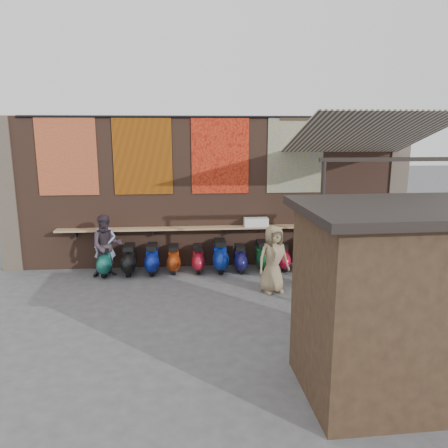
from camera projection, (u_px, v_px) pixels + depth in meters
name	position (u px, v px, depth m)	size (l,w,h in m)	color
ground	(215.00, 300.00, 9.56)	(70.00, 70.00, 0.00)	#474749
brick_wall	(209.00, 192.00, 11.77)	(10.00, 0.40, 4.00)	brown
pier_left	(9.00, 195.00, 11.34)	(0.50, 0.50, 4.00)	#4C4238
pier_right	(394.00, 190.00, 12.20)	(0.50, 0.50, 4.00)	#4C4238
eating_counter	(210.00, 228.00, 11.60)	(8.00, 0.32, 0.05)	#9E7A51
shelf_box	(256.00, 222.00, 11.64)	(0.64, 0.29, 0.23)	white
tapestry_redgold	(67.00, 156.00, 11.04)	(1.50, 0.02, 2.00)	maroon
tapestry_sun	(143.00, 156.00, 11.20)	(1.50, 0.02, 2.00)	#D4660C
tapestry_orange	(220.00, 155.00, 11.37)	(1.50, 0.02, 2.00)	red
tapestry_multi	(296.00, 155.00, 11.53)	(1.50, 0.02, 2.00)	teal
hang_rail	(208.00, 117.00, 11.12)	(0.06, 0.06, 9.50)	black
scooter_stool_0	(106.00, 261.00, 11.17)	(0.35, 0.78, 0.74)	#165B51
scooter_stool_1	(129.00, 260.00, 11.23)	(0.36, 0.79, 0.75)	black
scooter_stool_2	(152.00, 259.00, 11.30)	(0.36, 0.79, 0.75)	navy
scooter_stool_3	(174.00, 259.00, 11.39)	(0.33, 0.73, 0.69)	maroon
scooter_stool_4	(198.00, 259.00, 11.45)	(0.32, 0.72, 0.69)	maroon
scooter_stool_5	(220.00, 256.00, 11.46)	(0.39, 0.86, 0.82)	navy
scooter_stool_6	(240.00, 258.00, 11.47)	(0.32, 0.72, 0.68)	#151348
scooter_stool_7	(262.00, 256.00, 11.59)	(0.36, 0.79, 0.75)	#0E4825
scooter_stool_8	(283.00, 257.00, 11.60)	(0.32, 0.71, 0.67)	#B70E2A
scooter_stool_9	(305.00, 254.00, 11.66)	(0.38, 0.84, 0.80)	#0C5413
diner_left	(105.00, 246.00, 11.13)	(0.55, 0.36, 1.50)	#91A7D3
diner_right	(107.00, 246.00, 10.97)	(0.77, 0.60, 1.59)	#332830
shopper_navy	(393.00, 258.00, 9.83)	(0.98, 0.41, 1.67)	black
shopper_grey	(418.00, 268.00, 8.73)	(1.22, 0.70, 1.89)	#5B5D61
shopper_tan	(273.00, 259.00, 9.89)	(0.76, 0.50, 1.56)	#8E7B5A
market_stall	(394.00, 306.00, 5.97)	(2.38, 1.78, 2.58)	black
stall_roof	(402.00, 209.00, 5.68)	(2.66, 2.05, 0.12)	black
stall_sign	(367.00, 248.00, 6.74)	(1.20, 0.04, 0.50)	gold
stall_shelf	(363.00, 304.00, 6.94)	(1.97, 0.10, 0.06)	#473321
awning_canvas	(365.00, 134.00, 9.98)	(3.20, 3.40, 0.03)	beige
awning_ledger	(342.00, 118.00, 11.44)	(3.30, 0.08, 0.12)	#33261C
awning_header	(393.00, 159.00, 8.61)	(3.00, 0.08, 0.08)	black
awning_post_left	(321.00, 236.00, 8.82)	(0.09, 0.09, 3.10)	black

